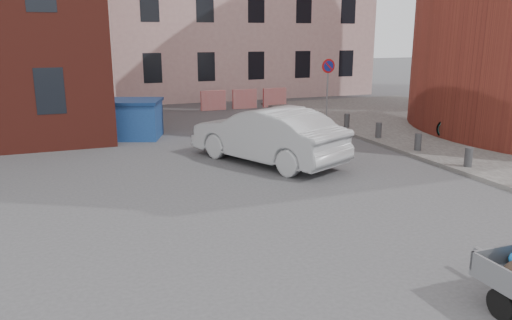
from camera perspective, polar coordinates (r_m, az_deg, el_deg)
name	(u,v)px	position (r m, az deg, el deg)	size (l,w,h in m)	color
ground	(295,210)	(11.18, 4.53, -5.68)	(120.00, 120.00, 0.00)	#38383A
sidewalk	(496,139)	(20.20, 25.77, 2.13)	(9.00, 24.00, 0.12)	#474442
no_parking_sign	(328,77)	(21.77, 8.22, 9.39)	(0.60, 0.09, 2.65)	gray
bollards	(418,142)	(17.00, 18.02, 1.98)	(0.22, 9.02, 0.55)	#3A3A3D
barriers	(245,99)	(26.20, -1.30, 7.00)	(4.70, 0.18, 1.00)	red
dumpster	(115,119)	(19.38, -15.82, 4.55)	(3.81, 2.83, 1.43)	navy
silver_car	(267,135)	(15.04, 1.23, 2.88)	(1.77, 5.09, 1.68)	#A7AAAF
bicycle	(461,123)	(19.77, 22.35, 3.95)	(0.68, 1.95, 1.03)	black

